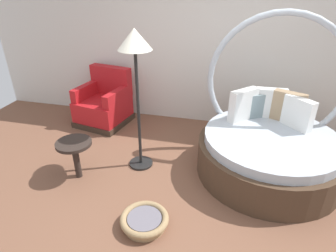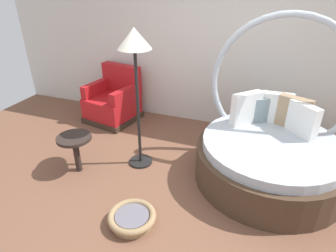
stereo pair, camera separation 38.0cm
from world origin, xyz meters
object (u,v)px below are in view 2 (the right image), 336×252
(round_daybed, at_px, (271,150))
(floor_lamp, at_px, (135,53))
(pet_basket, at_px, (132,218))
(side_table, at_px, (75,143))
(red_armchair, at_px, (114,102))

(round_daybed, bearing_deg, floor_lamp, -169.38)
(round_daybed, xyz_separation_m, pet_basket, (-1.28, -1.36, -0.32))
(round_daybed, relative_size, floor_lamp, 1.09)
(round_daybed, distance_m, side_table, 2.49)
(round_daybed, distance_m, pet_basket, 1.89)
(red_armchair, relative_size, floor_lamp, 0.52)
(side_table, bearing_deg, pet_basket, -28.57)
(round_daybed, xyz_separation_m, red_armchair, (-2.70, 0.79, -0.06))
(side_table, relative_size, floor_lamp, 0.29)
(round_daybed, relative_size, side_table, 3.83)
(round_daybed, height_order, red_armchair, round_daybed)
(red_armchair, bearing_deg, floor_lamp, -47.04)
(pet_basket, height_order, floor_lamp, floor_lamp)
(side_table, distance_m, floor_lamp, 1.38)
(pet_basket, distance_m, side_table, 1.29)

